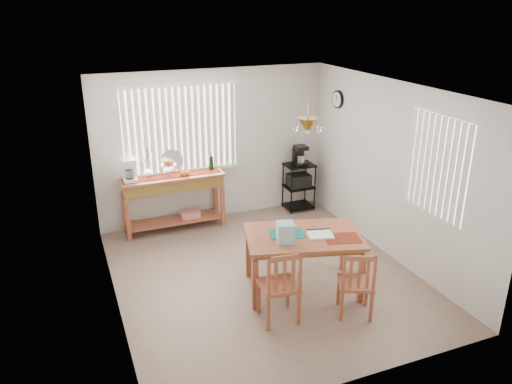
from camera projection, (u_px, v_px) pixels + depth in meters
name	position (u px, v px, depth m)	size (l,w,h in m)	color
ground	(264.00, 276.00, 7.02)	(4.00, 4.50, 0.01)	#8C705F
room_shell	(265.00, 160.00, 6.42)	(4.20, 4.70, 2.70)	silver
sideboard	(174.00, 189.00, 8.21)	(1.68, 0.47, 0.95)	#A45637
sideboard_items	(154.00, 169.00, 7.99)	(1.60, 0.40, 0.73)	maroon
wire_cart	(299.00, 182.00, 9.09)	(0.51, 0.41, 0.86)	black
cart_items	(299.00, 155.00, 8.92)	(0.20, 0.24, 0.36)	black
dining_table	(303.00, 241.00, 6.47)	(1.67, 1.31, 0.79)	#A45637
table_items	(294.00, 233.00, 6.27)	(1.11, 0.81, 0.25)	#12675D
chair_left	(280.00, 286.00, 5.87)	(0.48, 0.48, 0.96)	#A45637
chair_right	(356.00, 284.00, 5.99)	(0.54, 0.54, 0.89)	#A45637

